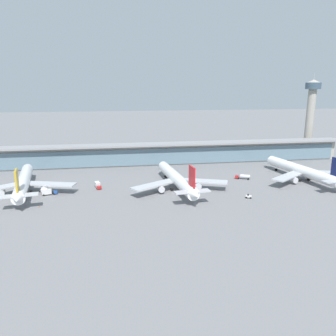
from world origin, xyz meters
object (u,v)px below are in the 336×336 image
at_px(airliner_right_stand, 303,171).
at_px(service_truck_mid_apron_white, 249,196).
at_px(airliner_centre_stand, 177,179).
at_px(airliner_left_stand, 23,182).
at_px(safety_cone_alpha, 39,206).
at_px(service_truck_under_wing_blue, 48,192).
at_px(service_truck_by_tail_red, 98,185).
at_px(service_truck_near_nose_red, 243,176).
at_px(control_tower, 311,110).

bearing_deg(airliner_right_stand, service_truck_mid_apron_white, -149.84).
xyz_separation_m(airliner_centre_stand, airliner_right_stand, (75.64, 5.32, 0.00)).
xyz_separation_m(airliner_left_stand, airliner_right_stand, (154.66, -1.18, 0.00)).
bearing_deg(airliner_right_stand, safety_cone_alpha, -171.46).
bearing_deg(service_truck_mid_apron_white, service_truck_under_wing_blue, 167.86).
relative_size(airliner_centre_stand, service_truck_by_tail_red, 8.93).
bearing_deg(service_truck_near_nose_red, service_truck_mid_apron_white, -107.41).
xyz_separation_m(airliner_left_stand, safety_cone_alpha, (11.99, -22.60, -5.41)).
height_order(airliner_left_stand, service_truck_mid_apron_white, airliner_left_stand).
bearing_deg(service_truck_by_tail_red, service_truck_mid_apron_white, -21.62).
bearing_deg(airliner_right_stand, airliner_centre_stand, -175.97).
distance_m(airliner_centre_stand, service_truck_near_nose_red, 44.75).
bearing_deg(airliner_left_stand, service_truck_by_tail_red, 4.53).
distance_m(service_truck_near_nose_red, service_truck_under_wing_blue, 109.27).
bearing_deg(service_truck_near_nose_red, safety_cone_alpha, -165.05).
xyz_separation_m(service_truck_by_tail_red, control_tower, (166.97, 72.08, 33.30)).
xyz_separation_m(service_truck_near_nose_red, safety_cone_alpha, (-109.60, -29.27, -1.39)).
bearing_deg(control_tower, service_truck_by_tail_red, -156.65).
bearing_deg(airliner_right_stand, service_truck_near_nose_red, 166.63).
bearing_deg(airliner_right_stand, control_tower, 57.03).
relative_size(control_tower, safety_cone_alpha, 91.38).
distance_m(airliner_left_stand, control_tower, 219.40).
bearing_deg(airliner_left_stand, service_truck_near_nose_red, 3.14).
bearing_deg(service_truck_under_wing_blue, safety_cone_alpha, -93.29).
distance_m(service_truck_under_wing_blue, service_truck_by_tail_red, 25.49).
relative_size(airliner_centre_stand, airliner_right_stand, 1.00).
xyz_separation_m(service_truck_near_nose_red, service_truck_by_tail_red, (-84.48, -3.74, -0.02)).
distance_m(airliner_right_stand, service_truck_mid_apron_white, 50.48).
bearing_deg(service_truck_by_tail_red, airliner_right_stand, -2.01).
bearing_deg(airliner_centre_stand, service_truck_near_nose_red, 17.21).
distance_m(service_truck_under_wing_blue, control_tower, 209.95).
bearing_deg(control_tower, service_truck_under_wing_blue, -157.21).
height_order(service_truck_under_wing_blue, service_truck_by_tail_red, same).
bearing_deg(control_tower, service_truck_mid_apron_white, -132.47).
height_order(airliner_centre_stand, safety_cone_alpha, airliner_centre_stand).
bearing_deg(service_truck_by_tail_red, control_tower, 23.35).
bearing_deg(airliner_centre_stand, service_truck_under_wing_blue, 178.94).
relative_size(airliner_left_stand, service_truck_near_nose_red, 7.82).
distance_m(airliner_left_stand, service_truck_near_nose_red, 121.84).
bearing_deg(safety_cone_alpha, airliner_right_stand, 8.54).
bearing_deg(service_truck_under_wing_blue, airliner_right_stand, 1.66).
distance_m(service_truck_mid_apron_white, safety_cone_alpha, 99.30).
xyz_separation_m(service_truck_under_wing_blue, service_truck_mid_apron_white, (98.23, -21.14, -0.82)).
distance_m(airliner_left_stand, safety_cone_alpha, 26.15).
bearing_deg(safety_cone_alpha, service_truck_by_tail_red, 45.46).
height_order(airliner_centre_stand, airliner_right_stand, same).
xyz_separation_m(airliner_centre_stand, service_truck_near_nose_red, (42.57, 13.18, -4.02)).
height_order(service_truck_near_nose_red, service_truck_under_wing_blue, service_truck_under_wing_blue).
distance_m(airliner_right_stand, service_truck_by_tail_red, 117.69).
distance_m(airliner_centre_stand, service_truck_under_wing_blue, 66.17).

